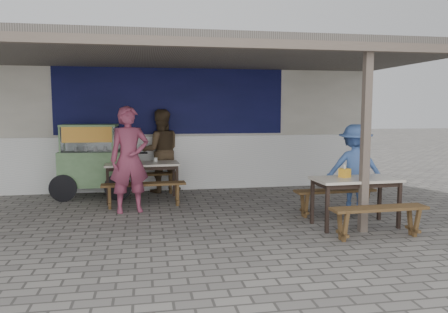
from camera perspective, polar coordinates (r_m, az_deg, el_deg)
name	(u,v)px	position (r m, az deg, el deg)	size (l,w,h in m)	color
ground	(197,223)	(7.01, -3.52, -8.67)	(60.00, 60.00, 0.00)	slate
back_wall	(179,112)	(10.34, -5.92, 5.75)	(9.00, 1.28, 3.50)	beige
warung_roof	(191,56)	(7.72, -4.34, 13.01)	(9.00, 4.21, 2.81)	#5E5850
table_left	(142,167)	(8.71, -10.65, -1.33)	(1.46, 0.77, 0.75)	beige
bench_left_street	(144,189)	(8.16, -10.42, -4.20)	(1.54, 0.35, 0.45)	brown
bench_left_wall	(141,179)	(9.36, -10.77, -2.86)	(1.54, 0.35, 0.45)	brown
table_right	(356,183)	(6.98, 16.80, -3.38)	(1.31, 0.70, 0.75)	beige
bench_right_street	(379,215)	(6.48, 19.59, -7.21)	(1.40, 0.33, 0.45)	brown
bench_right_wall	(335,196)	(7.63, 14.28, -5.05)	(1.40, 0.33, 0.45)	brown
vendor_cart	(92,158)	(9.21, -16.86, -0.21)	(1.90, 0.80, 1.49)	#6E9865
patron_street_side	(129,160)	(7.75, -12.25, -0.39)	(0.68, 0.44, 1.85)	#82354D
patron_wall_side	(161,151)	(9.52, -8.28, 0.72)	(0.87, 0.68, 1.80)	#4D3B27
patron_right_table	(355,168)	(8.00, 16.70, -1.46)	(0.99, 0.57, 1.54)	#4467AE
tissue_box	(345,173)	(6.99, 15.48, -2.08)	(0.14, 0.14, 0.14)	#F6AB29
donation_box	(345,173)	(7.12, 15.52, -2.05)	(0.16, 0.11, 0.11)	#326E31
condiment_jar	(156,160)	(8.81, -8.93, -0.42)	(0.07, 0.07, 0.08)	silver
condiment_bowl	(129,162)	(8.68, -12.30, -0.73)	(0.17, 0.17, 0.04)	silver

